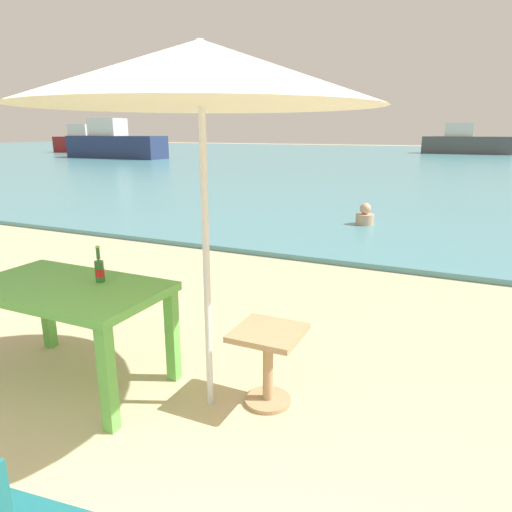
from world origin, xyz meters
The scene contains 9 objects.
sea_water centered at (0.00, 30.00, 0.04)m, with size 120.00×50.00×0.08m, color teal.
picnic_table_green centered at (-1.30, 1.21, 0.65)m, with size 1.40×0.80×0.76m.
beer_bottle_amber centered at (-1.12, 1.36, 0.85)m, with size 0.07×0.07×0.26m.
patio_umbrella centered at (-0.24, 1.38, 2.12)m, with size 2.10×2.10×2.30m.
side_table_wood centered at (0.11, 1.56, 0.35)m, with size 0.44×0.44×0.54m.
swimmer_person centered at (-0.53, 7.65, 0.24)m, with size 0.34×0.34×0.41m.
boat_fishing_trawler centered at (-26.82, 27.56, 0.87)m, with size 6.01×1.64×2.19m.
boat_cargo_ship centered at (-19.70, 22.68, 0.96)m, with size 6.75×1.84×2.45m.
boat_barge centered at (0.53, 38.02, 0.89)m, with size 6.21×1.69×2.26m.
Camera 1 is at (1.21, -1.01, 1.81)m, focal length 32.28 mm.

